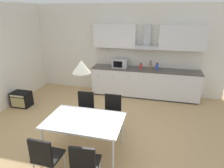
{
  "coord_description": "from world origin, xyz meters",
  "views": [
    {
      "loc": [
        1.38,
        -3.72,
        2.64
      ],
      "look_at": [
        0.31,
        0.61,
        1.0
      ],
      "focal_mm": 32.0,
      "sensor_mm": 36.0,
      "label": 1
    }
  ],
  "objects_px": {
    "chair_far_right": "(112,110)",
    "guitar_amp": "(22,99)",
    "pendant_lamp": "(81,67)",
    "dining_table": "(84,121)",
    "microwave": "(120,63)",
    "bottle_blue": "(157,66)",
    "chair_far_left": "(85,107)",
    "chair_near_right": "(85,162)",
    "bottle_brown": "(150,66)",
    "chair_near_left": "(45,155)",
    "bottle_red": "(141,66)"
  },
  "relations": [
    {
      "from": "bottle_brown",
      "to": "chair_near_left",
      "type": "height_order",
      "value": "bottle_brown"
    },
    {
      "from": "chair_far_left",
      "to": "chair_near_right",
      "type": "height_order",
      "value": "same"
    },
    {
      "from": "chair_far_left",
      "to": "chair_near_left",
      "type": "bearing_deg",
      "value": -89.89
    },
    {
      "from": "bottle_brown",
      "to": "pendant_lamp",
      "type": "bearing_deg",
      "value": -108.56
    },
    {
      "from": "chair_near_right",
      "to": "guitar_amp",
      "type": "relative_size",
      "value": 1.67
    },
    {
      "from": "chair_far_right",
      "to": "guitar_amp",
      "type": "height_order",
      "value": "chair_far_right"
    },
    {
      "from": "bottle_brown",
      "to": "chair_far_right",
      "type": "bearing_deg",
      "value": -107.72
    },
    {
      "from": "chair_near_left",
      "to": "pendant_lamp",
      "type": "distance_m",
      "value": 1.52
    },
    {
      "from": "dining_table",
      "to": "bottle_blue",
      "type": "bearing_deg",
      "value": 68.7
    },
    {
      "from": "pendant_lamp",
      "to": "dining_table",
      "type": "bearing_deg",
      "value": 0.0
    },
    {
      "from": "chair_far_right",
      "to": "chair_near_right",
      "type": "relative_size",
      "value": 1.0
    },
    {
      "from": "bottle_red",
      "to": "chair_near_left",
      "type": "xyz_separation_m",
      "value": [
        -1.04,
        -3.88,
        -0.48
      ]
    },
    {
      "from": "chair_far_right",
      "to": "guitar_amp",
      "type": "relative_size",
      "value": 1.67
    },
    {
      "from": "microwave",
      "to": "chair_near_left",
      "type": "bearing_deg",
      "value": -95.36
    },
    {
      "from": "dining_table",
      "to": "chair_near_right",
      "type": "xyz_separation_m",
      "value": [
        0.33,
        -0.86,
        -0.15
      ]
    },
    {
      "from": "bottle_brown",
      "to": "chair_far_right",
      "type": "height_order",
      "value": "bottle_brown"
    },
    {
      "from": "bottle_red",
      "to": "pendant_lamp",
      "type": "distance_m",
      "value": 3.19
    },
    {
      "from": "chair_far_right",
      "to": "pendant_lamp",
      "type": "relative_size",
      "value": 2.72
    },
    {
      "from": "pendant_lamp",
      "to": "bottle_blue",
      "type": "bearing_deg",
      "value": 68.7
    },
    {
      "from": "chair_far_right",
      "to": "chair_near_left",
      "type": "bearing_deg",
      "value": -110.7
    },
    {
      "from": "chair_near_right",
      "to": "chair_near_left",
      "type": "relative_size",
      "value": 1.0
    },
    {
      "from": "bottle_brown",
      "to": "pendant_lamp",
      "type": "xyz_separation_m",
      "value": [
        -1.01,
        -3.01,
        0.7
      ]
    },
    {
      "from": "dining_table",
      "to": "pendant_lamp",
      "type": "relative_size",
      "value": 4.48
    },
    {
      "from": "microwave",
      "to": "pendant_lamp",
      "type": "relative_size",
      "value": 1.5
    },
    {
      "from": "bottle_brown",
      "to": "chair_near_left",
      "type": "relative_size",
      "value": 0.33
    },
    {
      "from": "microwave",
      "to": "chair_near_right",
      "type": "relative_size",
      "value": 0.55
    },
    {
      "from": "chair_far_right",
      "to": "pendant_lamp",
      "type": "bearing_deg",
      "value": -110.65
    },
    {
      "from": "microwave",
      "to": "chair_far_left",
      "type": "bearing_deg",
      "value": -99.57
    },
    {
      "from": "chair_near_right",
      "to": "guitar_amp",
      "type": "xyz_separation_m",
      "value": [
        -2.88,
        2.31,
        -0.31
      ]
    },
    {
      "from": "microwave",
      "to": "bottle_blue",
      "type": "relative_size",
      "value": 2.18
    },
    {
      "from": "dining_table",
      "to": "chair_far_left",
      "type": "xyz_separation_m",
      "value": [
        -0.33,
        0.86,
        -0.15
      ]
    },
    {
      "from": "bottle_blue",
      "to": "chair_far_right",
      "type": "distance_m",
      "value": 2.46
    },
    {
      "from": "bottle_brown",
      "to": "pendant_lamp",
      "type": "height_order",
      "value": "pendant_lamp"
    },
    {
      "from": "chair_far_right",
      "to": "chair_near_left",
      "type": "distance_m",
      "value": 1.83
    },
    {
      "from": "bottle_blue",
      "to": "dining_table",
      "type": "xyz_separation_m",
      "value": [
        -1.21,
        -3.1,
        -0.33
      ]
    },
    {
      "from": "chair_near_right",
      "to": "chair_near_left",
      "type": "height_order",
      "value": "same"
    },
    {
      "from": "microwave",
      "to": "chair_near_right",
      "type": "xyz_separation_m",
      "value": [
        0.29,
        -3.91,
        -0.53
      ]
    },
    {
      "from": "guitar_amp",
      "to": "bottle_brown",
      "type": "bearing_deg",
      "value": 23.56
    },
    {
      "from": "bottle_blue",
      "to": "guitar_amp",
      "type": "distance_m",
      "value": 4.18
    },
    {
      "from": "bottle_brown",
      "to": "chair_far_left",
      "type": "xyz_separation_m",
      "value": [
        -1.34,
        -2.15,
        -0.52
      ]
    },
    {
      "from": "chair_far_right",
      "to": "guitar_amp",
      "type": "distance_m",
      "value": 2.95
    },
    {
      "from": "chair_far_left",
      "to": "guitar_amp",
      "type": "relative_size",
      "value": 1.67
    },
    {
      "from": "pendant_lamp",
      "to": "chair_far_right",
      "type": "bearing_deg",
      "value": 69.35
    },
    {
      "from": "bottle_red",
      "to": "pendant_lamp",
      "type": "bearing_deg",
      "value": -103.31
    },
    {
      "from": "bottle_brown",
      "to": "chair_far_left",
      "type": "bearing_deg",
      "value": -121.9
    },
    {
      "from": "bottle_blue",
      "to": "chair_near_right",
      "type": "height_order",
      "value": "bottle_blue"
    },
    {
      "from": "bottle_brown",
      "to": "chair_near_right",
      "type": "relative_size",
      "value": 0.33
    },
    {
      "from": "pendant_lamp",
      "to": "chair_far_left",
      "type": "bearing_deg",
      "value": 110.96
    },
    {
      "from": "bottle_blue",
      "to": "chair_far_right",
      "type": "bearing_deg",
      "value": -111.54
    },
    {
      "from": "chair_far_right",
      "to": "bottle_brown",
      "type": "bearing_deg",
      "value": 72.28
    }
  ]
}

